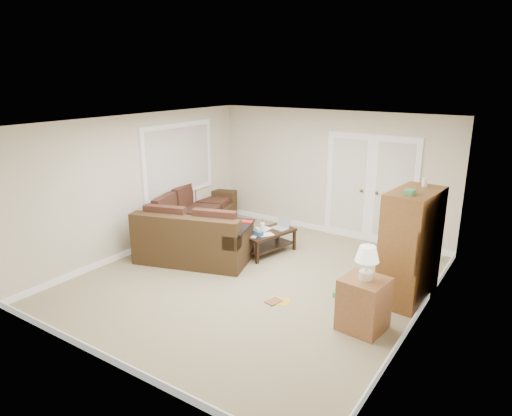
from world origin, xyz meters
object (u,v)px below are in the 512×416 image
Objects in this scene: sectional_sofa at (194,228)px; coffee_table at (268,241)px; side_cabinet at (364,300)px; tv_armoire at (411,246)px.

coffee_table is (1.39, 0.44, -0.13)m from sectional_sofa.
sectional_sofa is at bearing 170.42° from side_cabinet.
tv_armoire reaches higher than coffee_table.
coffee_table is at bearing 177.06° from tv_armoire.
coffee_table is at bearing -0.10° from sectional_sofa.
coffee_table is 2.84m from side_cabinet.
sectional_sofa is 3.93m from side_cabinet.
tv_armoire is 1.55× the size of side_cabinet.
coffee_table is 0.99× the size of side_cabinet.
coffee_table is 2.71m from tv_armoire.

